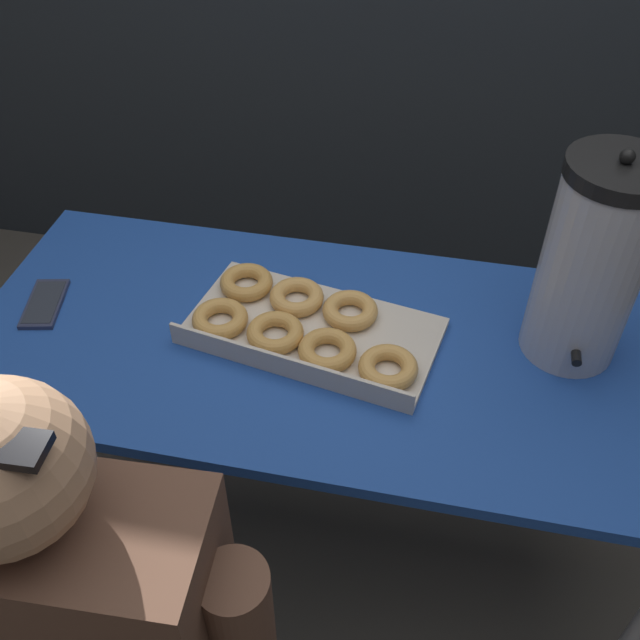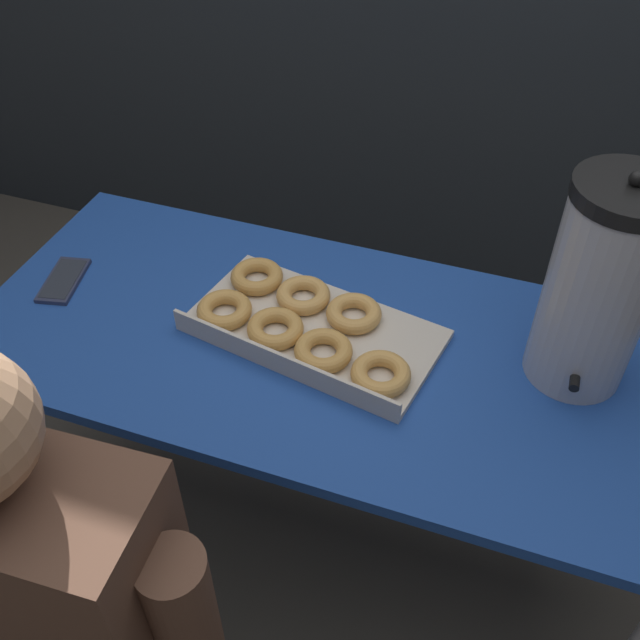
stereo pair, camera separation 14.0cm
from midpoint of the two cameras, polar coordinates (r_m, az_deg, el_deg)
name	(u,v)px [view 1 (the left image)]	position (r m, az deg, el deg)	size (l,w,h in m)	color
ground_plane	(323,532)	(2.06, -1.78, -16.72)	(12.00, 12.00, 0.00)	#4C473F
folding_table	(324,358)	(1.50, -2.34, -3.22)	(1.48, 0.67, 0.74)	#1E479E
donut_box	(304,326)	(1.47, -3.98, -0.63)	(0.55, 0.36, 0.05)	beige
coffee_urn	(592,264)	(1.38, 18.28, 4.18)	(0.19, 0.22, 0.45)	#B7B7BC
cell_phone	(45,304)	(1.68, -23.42, 1.11)	(0.10, 0.17, 0.01)	#2D334C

